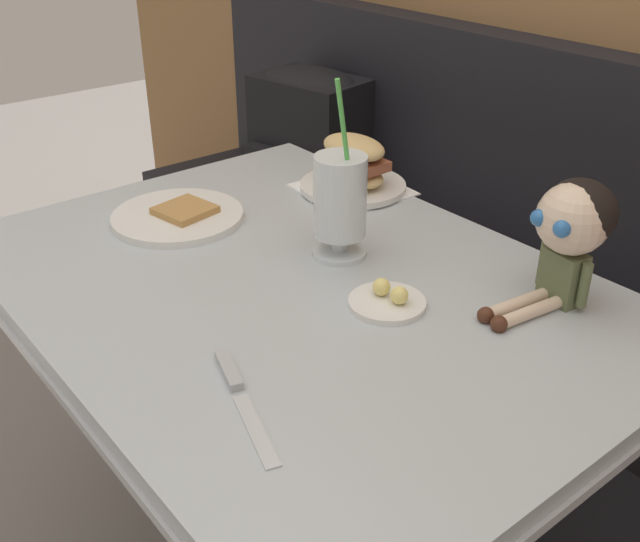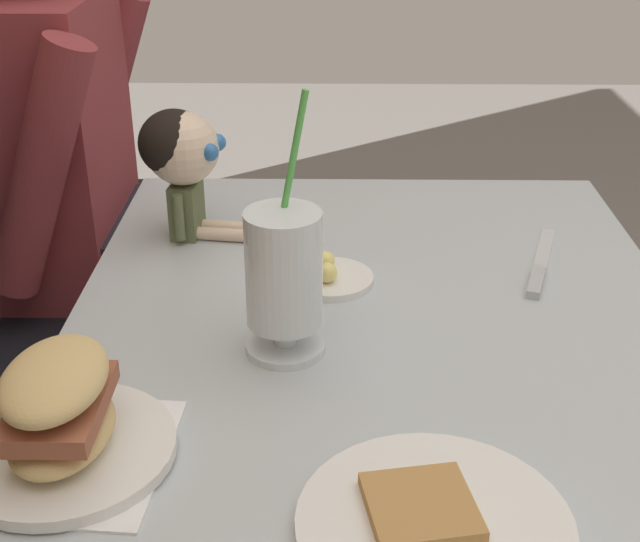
% 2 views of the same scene
% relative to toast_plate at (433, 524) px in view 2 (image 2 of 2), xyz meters
% --- Properties ---
extents(diner_table, '(1.11, 0.81, 0.74)m').
position_rel_toast_plate_xyz_m(diner_table, '(0.33, 0.03, -0.21)').
color(diner_table, '#B2BCC1').
rests_on(diner_table, ground).
extents(toast_plate, '(0.25, 0.25, 0.03)m').
position_rel_toast_plate_xyz_m(toast_plate, '(0.00, 0.00, 0.00)').
color(toast_plate, white).
rests_on(toast_plate, diner_table).
extents(milkshake_glass, '(0.10, 0.10, 0.31)m').
position_rel_toast_plate_xyz_m(milkshake_glass, '(0.30, 0.15, 0.09)').
color(milkshake_glass, silver).
rests_on(milkshake_glass, diner_table).
extents(sandwich_plate, '(0.22, 0.22, 0.12)m').
position_rel_toast_plate_xyz_m(sandwich_plate, '(0.10, 0.36, 0.04)').
color(sandwich_plate, white).
rests_on(sandwich_plate, diner_table).
extents(butter_saucer, '(0.12, 0.12, 0.04)m').
position_rel_toast_plate_xyz_m(butter_saucer, '(0.48, 0.09, 0.00)').
color(butter_saucer, white).
rests_on(butter_saucer, diner_table).
extents(butter_knife, '(0.23, 0.09, 0.01)m').
position_rel_toast_plate_xyz_m(butter_knife, '(0.50, -0.20, -0.00)').
color(butter_knife, silver).
rests_on(butter_knife, diner_table).
extents(seated_doll, '(0.12, 0.22, 0.20)m').
position_rel_toast_plate_xyz_m(seated_doll, '(0.63, 0.31, 0.12)').
color(seated_doll, '#5B6642').
rests_on(seated_doll, diner_table).
extents(diner_patron, '(0.55, 0.48, 0.81)m').
position_rel_toast_plate_xyz_m(diner_patron, '(1.06, 0.61, -0.01)').
color(diner_patron, maroon).
rests_on(diner_patron, booth_bench).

